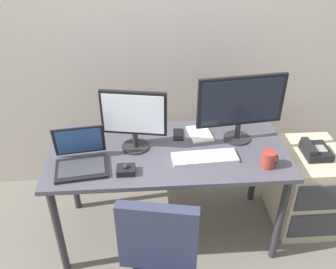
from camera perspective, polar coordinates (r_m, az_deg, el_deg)
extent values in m
plane|color=slate|center=(2.89, 0.00, -14.50)|extent=(8.00, 8.00, 0.00)
cube|color=beige|center=(2.75, -1.08, 17.68)|extent=(6.00, 0.10, 2.80)
cube|color=#4B4956|center=(2.40, 0.00, -2.70)|extent=(1.55, 0.71, 0.03)
cylinder|color=#2D2D33|center=(2.49, -16.65, -14.24)|extent=(0.05, 0.05, 0.71)
cylinder|color=#2D2D33|center=(2.56, 17.00, -12.56)|extent=(0.05, 0.05, 0.71)
cylinder|color=#2D2D33|center=(2.91, -14.64, -5.72)|extent=(0.05, 0.05, 0.71)
cylinder|color=#2D2D33|center=(2.98, 13.46, -4.54)|extent=(0.05, 0.05, 0.71)
cube|color=beige|center=(2.94, 20.48, -7.65)|extent=(0.42, 0.52, 0.63)
cube|color=#38383D|center=(2.68, 23.12, -9.05)|extent=(0.38, 0.01, 0.21)
cube|color=#38383D|center=(2.85, 21.96, -13.01)|extent=(0.38, 0.01, 0.21)
cube|color=black|center=(2.73, 22.01, -2.46)|extent=(0.17, 0.20, 0.06)
cube|color=black|center=(2.68, 21.05, -1.73)|extent=(0.05, 0.18, 0.04)
cube|color=gray|center=(2.71, 22.60, -2.02)|extent=(0.07, 0.08, 0.01)
cube|color=#30354E|center=(1.88, -1.62, -15.82)|extent=(0.40, 0.14, 0.42)
cylinder|color=#262628|center=(2.54, 10.63, -0.52)|extent=(0.18, 0.18, 0.01)
cylinder|color=#262628|center=(2.51, 10.77, 0.61)|extent=(0.04, 0.04, 0.11)
cube|color=black|center=(2.40, 11.32, 5.14)|extent=(0.58, 0.09, 0.34)
cube|color=#1E2333|center=(2.38, 11.43, 4.98)|extent=(0.53, 0.07, 0.30)
cylinder|color=#262628|center=(2.42, -5.06, -1.87)|extent=(0.18, 0.18, 0.01)
cylinder|color=#262628|center=(2.39, -5.12, -0.79)|extent=(0.04, 0.04, 0.10)
cube|color=black|center=(2.29, -5.37, 3.34)|extent=(0.41, 0.10, 0.30)
cube|color=white|center=(2.27, -5.43, 3.16)|extent=(0.38, 0.07, 0.26)
cube|color=silver|center=(2.32, 5.72, -3.58)|extent=(0.42, 0.16, 0.02)
cube|color=white|center=(2.31, 5.73, -3.30)|extent=(0.39, 0.14, 0.01)
cube|color=black|center=(2.28, -13.24, -5.21)|extent=(0.34, 0.26, 0.02)
cube|color=#38383D|center=(2.27, -13.28, -4.97)|extent=(0.29, 0.20, 0.00)
cube|color=black|center=(2.32, -13.61, -0.90)|extent=(0.32, 0.10, 0.22)
cube|color=#335999|center=(2.31, -13.61, -0.98)|extent=(0.28, 0.08, 0.19)
cube|color=black|center=(2.20, -6.54, -5.52)|extent=(0.11, 0.09, 0.04)
sphere|color=#232328|center=(2.19, -6.58, -4.99)|extent=(0.04, 0.04, 0.04)
cylinder|color=#9F352B|center=(2.30, 15.34, -3.71)|extent=(0.09, 0.09, 0.11)
torus|color=maroon|center=(2.32, 16.45, -3.60)|extent=(0.01, 0.07, 0.07)
cube|color=white|center=(2.55, 4.96, 0.13)|extent=(0.17, 0.23, 0.01)
cube|color=black|center=(2.53, 1.61, 0.00)|extent=(0.08, 0.15, 0.01)
ellipsoid|color=yellow|center=(2.57, -12.57, 0.03)|extent=(0.15, 0.18, 0.04)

